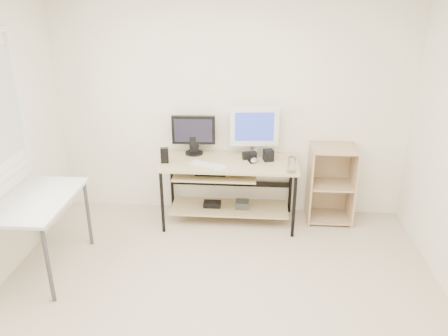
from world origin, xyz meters
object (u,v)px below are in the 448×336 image
Objects in this scene: desk at (227,179)px; black_monitor at (194,132)px; side_table at (38,206)px; audio_controller at (165,155)px; white_imac at (254,128)px; shelf_unit at (330,183)px.

desk is 3.05× the size of black_monitor.
side_table is 1.82m from black_monitor.
black_monitor reaches higher than side_table.
desk is 8.74× the size of audio_controller.
desk is at bearing -29.00° from black_monitor.
white_imac reaches higher than audio_controller.
black_monitor reaches higher than desk.
desk is 1.19m from shelf_unit.
audio_controller is (-0.96, -0.29, -0.25)m from white_imac.
shelf_unit is 1.09m from white_imac.
white_imac is (1.95, 1.25, 0.41)m from side_table.
audio_controller is at bearing -171.94° from shelf_unit.
desk is at bearing 32.65° from side_table.
shelf_unit is at bearing 7.77° from desk.
black_monitor is 2.86× the size of audio_controller.
black_monitor is (-0.39, 0.20, 0.47)m from desk.
shelf_unit is at bearing -3.28° from black_monitor.
audio_controller reaches higher than side_table.
white_imac reaches higher than black_monitor.
shelf_unit is (2.83, 1.22, -0.22)m from side_table.
desk is at bearing 2.33° from audio_controller.
black_monitor is 0.85× the size of white_imac.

